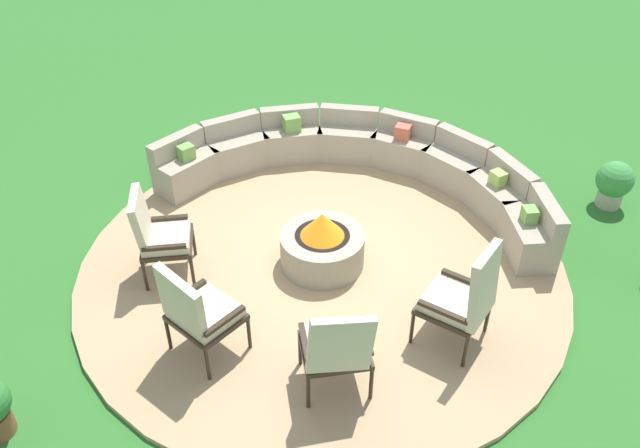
% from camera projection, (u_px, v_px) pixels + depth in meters
% --- Properties ---
extents(ground_plane, '(24.00, 24.00, 0.00)m').
position_uv_depth(ground_plane, '(320.00, 267.00, 7.19)').
color(ground_plane, '#2D6B28').
extents(patio_circle, '(5.35, 5.35, 0.06)m').
position_uv_depth(patio_circle, '(320.00, 265.00, 7.17)').
color(patio_circle, tan).
rests_on(patio_circle, ground_plane).
extents(fire_pit, '(0.92, 0.92, 0.67)m').
position_uv_depth(fire_pit, '(320.00, 245.00, 7.00)').
color(fire_pit, '#9E937F').
rests_on(fire_pit, patio_circle).
extents(curved_stone_bench, '(4.71, 2.79, 0.69)m').
position_uv_depth(curved_stone_bench, '(361.00, 165.00, 8.27)').
color(curved_stone_bench, '#9E937F').
rests_on(curved_stone_bench, patio_circle).
extents(lounge_chair_front_left, '(0.62, 0.63, 1.02)m').
position_uv_depth(lounge_chair_front_left, '(155.00, 233.00, 6.70)').
color(lounge_chair_front_left, '#2D2319').
rests_on(lounge_chair_front_left, patio_circle).
extents(lounge_chair_front_right, '(0.81, 0.83, 1.09)m').
position_uv_depth(lounge_chair_front_right, '(195.00, 311.00, 5.77)').
color(lounge_chair_front_right, '#2D2319').
rests_on(lounge_chair_front_right, patio_circle).
extents(lounge_chair_back_left, '(0.67, 0.62, 1.01)m').
position_uv_depth(lounge_chair_back_left, '(335.00, 346.00, 5.46)').
color(lounge_chair_back_left, '#2D2319').
rests_on(lounge_chair_back_left, patio_circle).
extents(lounge_chair_back_right, '(0.80, 0.81, 1.16)m').
position_uv_depth(lounge_chair_back_right, '(463.00, 296.00, 5.89)').
color(lounge_chair_back_right, '#2D2319').
rests_on(lounge_chair_back_right, patio_circle).
extents(potted_plant_1, '(0.45, 0.45, 0.61)m').
position_uv_depth(potted_plant_1, '(611.00, 182.00, 7.97)').
color(potted_plant_1, '#A89E8E').
rests_on(potted_plant_1, ground_plane).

